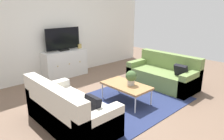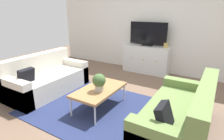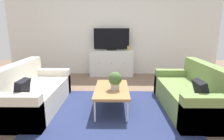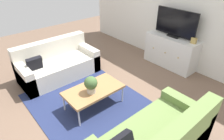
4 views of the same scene
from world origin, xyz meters
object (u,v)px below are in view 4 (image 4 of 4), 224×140
Objects in this scene: couch_left_side at (57,65)px; flat_screen_tv at (176,23)px; coffee_table at (94,90)px; tv_console at (170,51)px; mantel_clock at (194,41)px; potted_plant at (91,84)px.

couch_left_side is 2.89m from flat_screen_tv.
tv_console reaches higher than coffee_table.
mantel_clock is (1.91, 2.37, 0.56)m from couch_left_side.
potted_plant is at bearing -87.71° from tv_console.
coffee_table is at bearing -0.25° from couch_left_side.
mantel_clock is (0.48, 2.38, 0.47)m from coffee_table.
couch_left_side is 1.34× the size of tv_console.
flat_screen_tv is 0.58m from mantel_clock.
mantel_clock is at bearing 0.00° from tv_console.
couch_left_side is 2.76m from tv_console.
mantel_clock is at bearing 80.28° from potted_plant.
coffee_table is at bearing -89.02° from flat_screen_tv.
tv_console is 1.23× the size of flat_screen_tv.
coffee_table is 2.38m from tv_console.
tv_console is 9.86× the size of mantel_clock.
coffee_table is at bearing 124.14° from potted_plant.
flat_screen_tv reaches higher than potted_plant.
mantel_clock is (0.52, 0.00, 0.45)m from tv_console.
tv_console is 0.69m from mantel_clock.
tv_console reaches higher than potted_plant.
coffee_table is 0.23m from potted_plant.
coffee_table is 3.34× the size of potted_plant.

